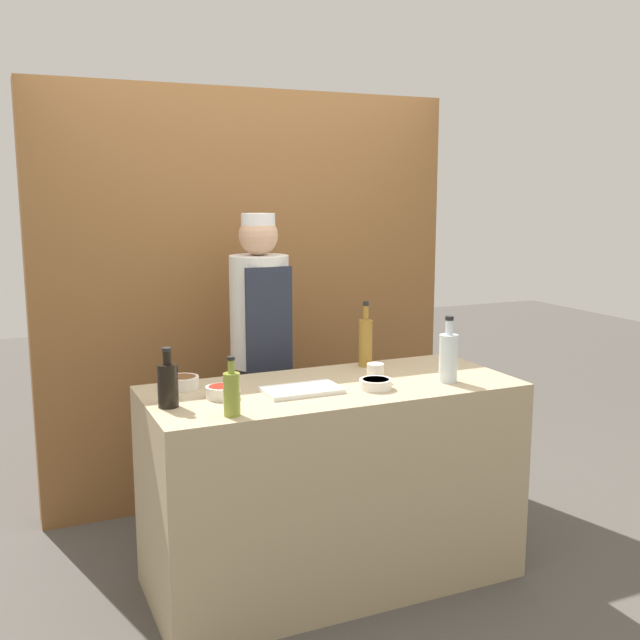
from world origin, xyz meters
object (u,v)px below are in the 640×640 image
(bottle_oil, at_px, (232,393))
(bottle_vinegar, at_px, (366,341))
(sauce_bowl_brown, at_px, (183,382))
(cutting_board, at_px, (302,390))
(cup_cream, at_px, (375,373))
(bottle_clear, at_px, (448,356))
(sauce_bowl_red, at_px, (221,392))
(bottle_soy, at_px, (168,384))
(chef_center, at_px, (260,358))
(sauce_bowl_white, at_px, (376,383))

(bottle_oil, height_order, bottle_vinegar, bottle_vinegar)
(sauce_bowl_brown, height_order, cutting_board, sauce_bowl_brown)
(cup_cream, bearing_deg, sauce_bowl_brown, 163.69)
(bottle_clear, distance_m, bottle_vinegar, 0.48)
(cup_cream, bearing_deg, sauce_bowl_red, 178.79)
(cutting_board, height_order, cup_cream, cup_cream)
(sauce_bowl_red, distance_m, sauce_bowl_brown, 0.26)
(bottle_soy, distance_m, bottle_vinegar, 1.12)
(bottle_clear, relative_size, chef_center, 0.18)
(bottle_oil, bearing_deg, sauce_bowl_red, 82.60)
(bottle_soy, bearing_deg, bottle_oil, -47.68)
(bottle_oil, bearing_deg, bottle_soy, 132.32)
(chef_center, bearing_deg, bottle_clear, -53.88)
(sauce_bowl_brown, bearing_deg, cutting_board, -31.27)
(sauce_bowl_white, distance_m, bottle_clear, 0.38)
(bottle_oil, relative_size, bottle_soy, 0.96)
(sauce_bowl_brown, distance_m, bottle_vinegar, 0.96)
(sauce_bowl_brown, relative_size, cutting_board, 0.43)
(sauce_bowl_white, xyz_separation_m, cup_cream, (0.06, 0.12, 0.02))
(sauce_bowl_white, distance_m, bottle_soy, 0.92)
(sauce_bowl_white, bearing_deg, bottle_soy, 173.91)
(sauce_bowl_brown, distance_m, sauce_bowl_white, 0.87)
(bottle_soy, bearing_deg, sauce_bowl_white, -6.09)
(bottle_vinegar, bearing_deg, sauce_bowl_white, -111.38)
(sauce_bowl_white, xyz_separation_m, bottle_vinegar, (0.16, 0.42, 0.10))
(bottle_clear, relative_size, cup_cream, 3.63)
(sauce_bowl_brown, distance_m, cutting_board, 0.54)
(bottle_vinegar, bearing_deg, chef_center, 135.15)
(sauce_bowl_red, height_order, chef_center, chef_center)
(sauce_bowl_brown, relative_size, sauce_bowl_white, 0.99)
(bottle_clear, height_order, cup_cream, bottle_clear)
(bottle_soy, height_order, cup_cream, bottle_soy)
(sauce_bowl_brown, relative_size, bottle_soy, 0.59)
(sauce_bowl_red, height_order, cup_cream, cup_cream)
(bottle_oil, relative_size, cup_cream, 2.80)
(sauce_bowl_white, height_order, bottle_vinegar, bottle_vinegar)
(bottle_clear, bearing_deg, bottle_vinegar, 115.09)
(bottle_vinegar, distance_m, chef_center, 0.60)
(sauce_bowl_red, bearing_deg, bottle_oil, -97.40)
(sauce_bowl_brown, relative_size, bottle_clear, 0.47)
(bottle_clear, xyz_separation_m, cup_cream, (-0.31, 0.14, -0.08))
(cutting_board, xyz_separation_m, bottle_soy, (-0.59, 0.01, 0.09))
(sauce_bowl_red, distance_m, cup_cream, 0.74)
(bottle_soy, xyz_separation_m, cup_cream, (0.97, 0.02, -0.05))
(sauce_bowl_red, height_order, bottle_oil, bottle_oil)
(sauce_bowl_red, xyz_separation_m, sauce_bowl_white, (0.68, -0.13, -0.00))
(sauce_bowl_red, height_order, bottle_clear, bottle_clear)
(chef_center, bearing_deg, sauce_bowl_brown, -138.92)
(sauce_bowl_brown, bearing_deg, cup_cream, -16.31)
(sauce_bowl_red, relative_size, sauce_bowl_brown, 0.90)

